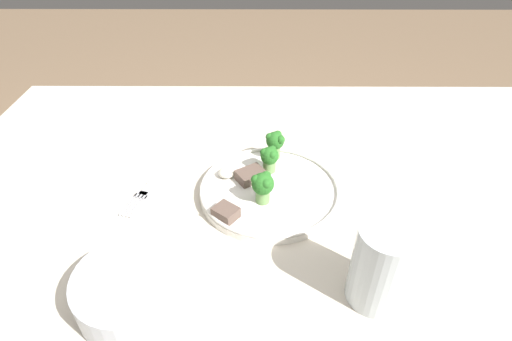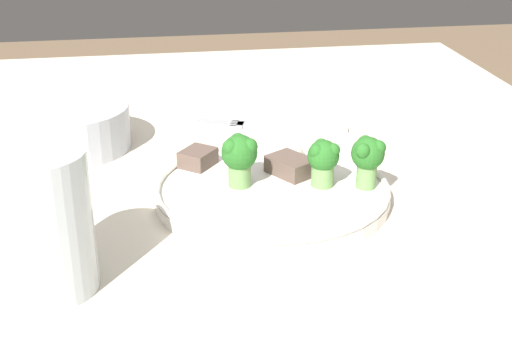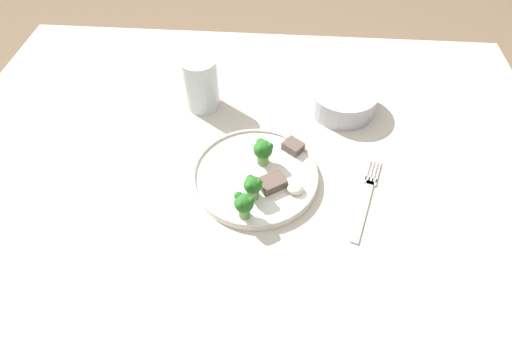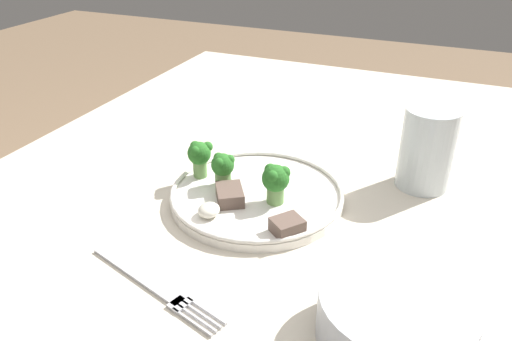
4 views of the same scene
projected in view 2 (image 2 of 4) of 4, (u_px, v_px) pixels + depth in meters
table at (236, 293)px, 0.75m from camera, size 1.28×0.96×0.75m
dinner_plate at (272, 191)px, 0.74m from camera, size 0.24×0.24×0.02m
fork at (272, 126)px, 0.93m from camera, size 0.08×0.20×0.00m
cream_bowl at (68, 128)px, 0.86m from camera, size 0.15×0.15×0.05m
drinking_glass at (46, 230)px, 0.57m from camera, size 0.08×0.08×0.12m
broccoli_floret_near_rim_left at (323, 159)px, 0.73m from camera, size 0.03×0.03×0.05m
broccoli_floret_center_left at (368, 156)px, 0.72m from camera, size 0.04×0.03×0.05m
broccoli_floret_back_left at (239, 155)px, 0.73m from camera, size 0.04×0.04×0.06m
meat_slice_front_slice at (198, 158)px, 0.79m from camera, size 0.05×0.05×0.02m
meat_slice_middle_slice at (291, 166)px, 0.77m from camera, size 0.06×0.06×0.02m
sauce_dollop at (291, 151)px, 0.81m from camera, size 0.03×0.03×0.02m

